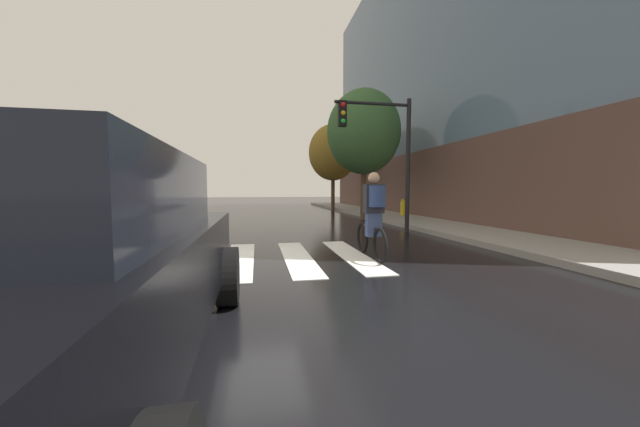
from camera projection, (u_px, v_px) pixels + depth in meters
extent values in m
plane|color=black|center=(240.00, 259.00, 6.37)|extent=(120.00, 120.00, 0.00)
cube|color=gray|center=(607.00, 242.00, 8.01)|extent=(6.50, 50.00, 0.15)
cube|color=silver|center=(111.00, 264.00, 5.94)|extent=(0.55, 3.49, 0.01)
cube|color=silver|center=(178.00, 261.00, 6.15)|extent=(0.55, 3.49, 0.01)
cube|color=silver|center=(239.00, 259.00, 6.37)|extent=(0.55, 3.49, 0.01)
cube|color=silver|center=(297.00, 257.00, 6.58)|extent=(0.55, 3.49, 0.01)
cube|color=silver|center=(351.00, 255.00, 6.79)|extent=(0.55, 3.49, 0.01)
cube|color=black|center=(58.00, 289.00, 2.16)|extent=(1.89, 4.62, 0.70)
cube|color=black|center=(38.00, 195.00, 1.96)|extent=(1.67, 2.21, 0.55)
cylinder|color=black|center=(38.00, 286.00, 3.43)|extent=(0.25, 0.68, 0.68)
cylinder|color=black|center=(228.00, 276.00, 3.81)|extent=(0.25, 0.68, 0.68)
torus|color=black|center=(380.00, 246.00, 5.99)|extent=(0.07, 0.66, 0.66)
torus|color=black|center=(362.00, 237.00, 7.02)|extent=(0.07, 0.66, 0.66)
cylinder|color=black|center=(371.00, 227.00, 6.49)|extent=(0.06, 0.89, 0.05)
cylinder|color=black|center=(373.00, 225.00, 6.33)|extent=(0.04, 0.04, 0.45)
cube|color=#384772|center=(373.00, 222.00, 6.32)|extent=(0.28, 0.20, 0.56)
cube|color=#26262D|center=(374.00, 199.00, 6.29)|extent=(0.36, 0.24, 0.56)
sphere|color=tan|center=(374.00, 178.00, 6.26)|extent=(0.22, 0.22, 0.22)
cube|color=navy|center=(377.00, 196.00, 6.11)|extent=(0.28, 0.16, 0.40)
cylinder|color=black|center=(408.00, 166.00, 10.38)|extent=(0.14, 0.14, 4.20)
cylinder|color=black|center=(373.00, 103.00, 10.02)|extent=(2.40, 0.10, 0.10)
cube|color=black|center=(342.00, 114.00, 9.87)|extent=(0.24, 0.20, 0.76)
sphere|color=red|center=(343.00, 105.00, 9.74)|extent=(0.14, 0.14, 0.14)
sphere|color=gold|center=(343.00, 113.00, 9.76)|extent=(0.14, 0.14, 0.14)
sphere|color=green|center=(343.00, 121.00, 9.77)|extent=(0.14, 0.14, 0.14)
cylinder|color=gold|center=(403.00, 209.00, 15.56)|extent=(0.22, 0.22, 0.65)
sphere|color=gold|center=(403.00, 201.00, 15.53)|extent=(0.18, 0.18, 0.18)
cylinder|color=gold|center=(406.00, 208.00, 15.59)|extent=(0.12, 0.09, 0.09)
cylinder|color=#4C3823|center=(363.00, 191.00, 14.91)|extent=(0.24, 0.24, 2.65)
ellipsoid|color=#386033|center=(364.00, 132.00, 14.72)|extent=(3.30, 3.30, 3.79)
cylinder|color=#4C3823|center=(333.00, 192.00, 21.35)|extent=(0.24, 0.24, 2.53)
ellipsoid|color=olive|center=(333.00, 153.00, 21.17)|extent=(3.15, 3.15, 3.62)
cube|color=brown|center=(549.00, 186.00, 19.34)|extent=(18.94, 25.61, 3.20)
cube|color=slate|center=(555.00, 53.00, 18.80)|extent=(18.56, 25.10, 12.01)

